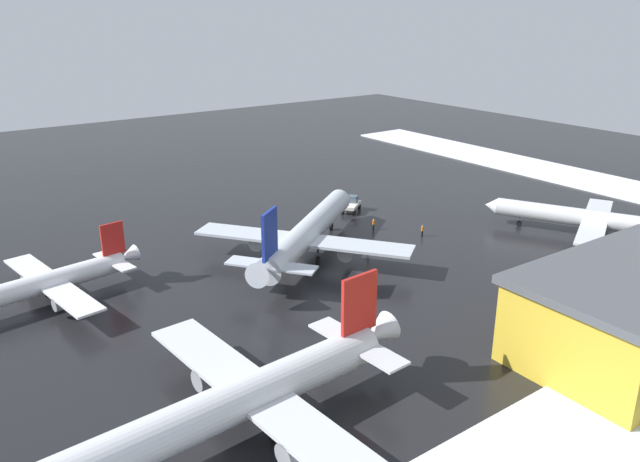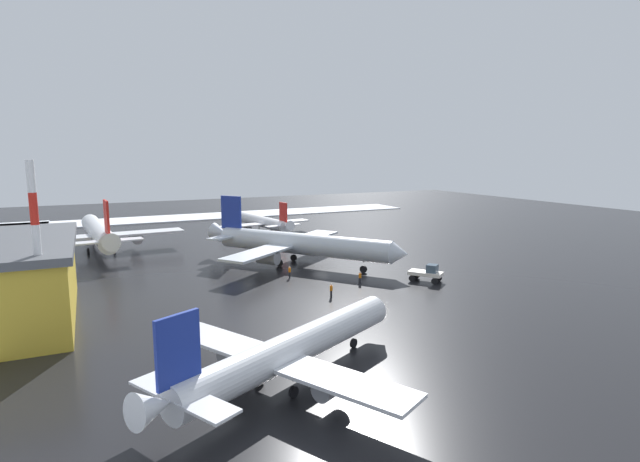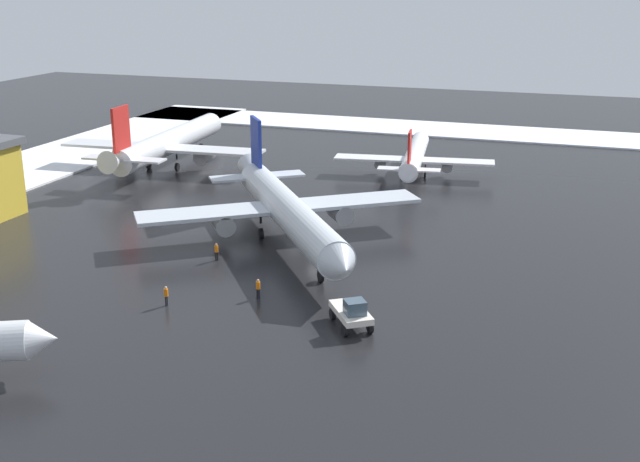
% 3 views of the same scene
% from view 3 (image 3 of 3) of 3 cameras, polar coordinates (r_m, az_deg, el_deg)
% --- Properties ---
extents(ground_plane, '(240.00, 240.00, 0.00)m').
position_cam_3_polar(ground_plane, '(79.84, 0.04, -1.20)').
color(ground_plane, black).
extents(snow_bank_left, '(14.00, 116.00, 0.26)m').
position_cam_3_polar(snow_bank_left, '(142.92, 8.87, 7.13)').
color(snow_bank_left, white).
rests_on(snow_bank_left, ground_plane).
extents(airplane_parked_portside, '(30.50, 26.56, 10.61)m').
position_cam_3_polar(airplane_parked_portside, '(80.37, -2.39, 1.53)').
color(airplane_parked_portside, silver).
rests_on(airplane_parked_portside, ground_plane).
extents(airplane_distant_tail, '(25.82, 21.52, 7.67)m').
position_cam_3_polar(airplane_distant_tail, '(109.96, 6.75, 5.34)').
color(airplane_distant_tail, white).
rests_on(airplane_distant_tail, ground_plane).
extents(airplane_foreground_jet, '(35.22, 29.22, 10.45)m').
position_cam_3_polar(airplane_foreground_jet, '(115.44, -10.74, 6.21)').
color(airplane_foreground_jet, silver).
rests_on(airplane_foreground_jet, ground_plane).
extents(pushback_tug, '(5.02, 4.46, 2.50)m').
position_cam_3_polar(pushback_tug, '(61.78, 2.29, -5.77)').
color(pushback_tug, silver).
rests_on(pushback_tug, ground_plane).
extents(ground_crew_near_tug, '(0.36, 0.36, 1.71)m').
position_cam_3_polar(ground_crew_near_tug, '(67.45, -4.42, -4.02)').
color(ground_crew_near_tug, black).
rests_on(ground_crew_near_tug, ground_plane).
extents(ground_crew_beside_wing, '(0.36, 0.36, 1.71)m').
position_cam_3_polar(ground_crew_beside_wing, '(76.66, -7.37, -1.40)').
color(ground_crew_beside_wing, black).
rests_on(ground_crew_beside_wing, ground_plane).
extents(ground_crew_by_nose_gear, '(0.36, 0.36, 1.71)m').
position_cam_3_polar(ground_crew_by_nose_gear, '(66.96, -10.89, -4.47)').
color(ground_crew_by_nose_gear, black).
rests_on(ground_crew_by_nose_gear, ground_plane).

